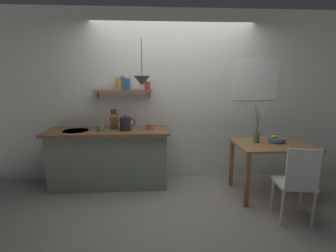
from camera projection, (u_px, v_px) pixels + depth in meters
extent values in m
plane|color=gray|center=(176.00, 192.00, 3.67)|extent=(14.00, 14.00, 0.00)
cube|color=silver|center=(185.00, 97.00, 4.05)|extent=(6.80, 0.10, 2.70)
cube|color=white|center=(256.00, 79.00, 4.01)|extent=(0.75, 0.01, 0.67)
cube|color=silver|center=(256.00, 79.00, 4.02)|extent=(0.69, 0.01, 0.61)
cube|color=gray|center=(110.00, 159.00, 3.83)|extent=(1.74, 0.52, 0.85)
cube|color=brown|center=(108.00, 131.00, 3.73)|extent=(1.83, 0.63, 0.04)
cylinder|color=#B7BABF|center=(76.00, 131.00, 3.67)|extent=(0.38, 0.38, 0.01)
cube|color=#9E6B3D|center=(123.00, 90.00, 3.81)|extent=(0.91, 0.18, 0.02)
cube|color=#99754C|center=(98.00, 94.00, 3.87)|extent=(0.02, 0.06, 0.12)
cube|color=#99754C|center=(149.00, 94.00, 3.93)|extent=(0.02, 0.06, 0.12)
cylinder|color=gold|center=(119.00, 84.00, 3.79)|extent=(0.09, 0.09, 0.18)
cylinder|color=silver|center=(119.00, 78.00, 3.77)|extent=(0.09, 0.09, 0.01)
cylinder|color=#3366A3|center=(123.00, 83.00, 3.79)|extent=(0.08, 0.08, 0.20)
cylinder|color=silver|center=(123.00, 76.00, 3.77)|extent=(0.09, 0.09, 0.01)
cylinder|color=#3366A3|center=(127.00, 84.00, 3.80)|extent=(0.10, 0.10, 0.17)
cylinder|color=silver|center=(127.00, 78.00, 3.78)|extent=(0.11, 0.11, 0.01)
cylinder|color=gold|center=(147.00, 86.00, 3.82)|extent=(0.09, 0.09, 0.12)
cylinder|color=silver|center=(147.00, 82.00, 3.81)|extent=(0.09, 0.09, 0.01)
cylinder|color=#BC4238|center=(148.00, 86.00, 3.82)|extent=(0.09, 0.09, 0.12)
cylinder|color=silver|center=(147.00, 81.00, 3.81)|extent=(0.10, 0.10, 0.01)
cube|color=#9E6B3D|center=(273.00, 144.00, 3.47)|extent=(1.04, 0.74, 0.03)
cube|color=#9E6B3D|center=(247.00, 180.00, 3.20)|extent=(0.06, 0.06, 0.73)
cube|color=#9E6B3D|center=(317.00, 178.00, 3.26)|extent=(0.06, 0.06, 0.73)
cube|color=#9E6B3D|center=(231.00, 163.00, 3.83)|extent=(0.06, 0.06, 0.73)
cube|color=#9E6B3D|center=(290.00, 162.00, 3.89)|extent=(0.06, 0.06, 0.73)
cube|color=silver|center=(294.00, 183.00, 2.91)|extent=(0.45, 0.44, 0.03)
cube|color=silver|center=(303.00, 169.00, 2.68)|extent=(0.36, 0.08, 0.46)
cylinder|color=silver|center=(301.00, 196.00, 3.10)|extent=(0.03, 0.03, 0.44)
cylinder|color=silver|center=(272.00, 195.00, 3.13)|extent=(0.03, 0.03, 0.44)
cylinder|color=silver|center=(314.00, 209.00, 2.78)|extent=(0.03, 0.03, 0.44)
cylinder|color=silver|center=(282.00, 208.00, 2.81)|extent=(0.03, 0.03, 0.44)
cylinder|color=#51759E|center=(276.00, 142.00, 3.53)|extent=(0.10, 0.10, 0.01)
cylinder|color=#51759E|center=(276.00, 140.00, 3.52)|extent=(0.23, 0.23, 0.05)
ellipsoid|color=yellow|center=(275.00, 137.00, 3.51)|extent=(0.14, 0.11, 0.04)
sphere|color=red|center=(275.00, 136.00, 3.56)|extent=(0.06, 0.06, 0.06)
cylinder|color=#567056|center=(256.00, 138.00, 3.51)|extent=(0.09, 0.09, 0.14)
cylinder|color=brown|center=(257.00, 119.00, 3.46)|extent=(0.08, 0.03, 0.37)
cylinder|color=brown|center=(258.00, 121.00, 3.46)|extent=(0.01, 0.02, 0.34)
cylinder|color=brown|center=(258.00, 124.00, 3.46)|extent=(0.06, 0.02, 0.24)
cylinder|color=black|center=(126.00, 130.00, 3.70)|extent=(0.18, 0.18, 0.02)
cylinder|color=#232326|center=(125.00, 123.00, 3.68)|extent=(0.16, 0.16, 0.18)
sphere|color=black|center=(125.00, 116.00, 3.66)|extent=(0.02, 0.02, 0.02)
cone|color=#232326|center=(119.00, 121.00, 3.67)|extent=(0.04, 0.04, 0.04)
torus|color=black|center=(131.00, 122.00, 3.68)|extent=(0.12, 0.02, 0.12)
cube|color=brown|center=(114.00, 121.00, 3.79)|extent=(0.10, 0.18, 0.23)
cylinder|color=black|center=(112.00, 111.00, 3.73)|extent=(0.02, 0.04, 0.08)
cylinder|color=black|center=(113.00, 111.00, 3.73)|extent=(0.02, 0.04, 0.08)
cylinder|color=black|center=(115.00, 111.00, 3.73)|extent=(0.02, 0.04, 0.08)
cylinder|color=slate|center=(101.00, 128.00, 3.63)|extent=(0.09, 0.09, 0.09)
torus|color=slate|center=(104.00, 128.00, 3.63)|extent=(0.06, 0.01, 0.06)
cylinder|color=#C6664C|center=(150.00, 127.00, 3.74)|extent=(0.09, 0.09, 0.09)
torus|color=#C6664C|center=(153.00, 126.00, 3.75)|extent=(0.06, 0.01, 0.06)
cylinder|color=black|center=(142.00, 57.00, 3.45)|extent=(0.01, 0.01, 0.51)
cone|color=#4C5156|center=(142.00, 81.00, 3.52)|extent=(0.24, 0.24, 0.15)
sphere|color=white|center=(142.00, 85.00, 3.53)|extent=(0.04, 0.04, 0.04)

